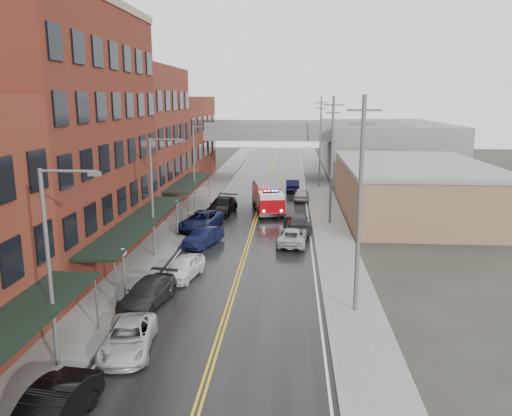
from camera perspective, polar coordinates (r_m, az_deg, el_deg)
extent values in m
cube|color=black|center=(43.38, -0.66, -3.33)|extent=(11.00, 160.00, 0.02)
cube|color=slate|center=(44.55, -10.07, -3.01)|extent=(3.00, 160.00, 0.15)
cube|color=slate|center=(43.38, 9.01, -3.40)|extent=(3.00, 160.00, 0.15)
cube|color=gray|center=(44.18, -7.99, -3.07)|extent=(0.30, 160.00, 0.15)
cube|color=gray|center=(43.27, 6.83, -3.37)|extent=(0.30, 160.00, 0.15)
cube|color=maroon|center=(38.57, -21.91, 7.39)|extent=(9.00, 20.00, 18.00)
cube|color=maroon|center=(54.91, -13.82, 7.60)|extent=(9.00, 15.00, 15.00)
cube|color=maroon|center=(71.83, -9.48, 7.66)|extent=(9.00, 20.00, 12.00)
cube|color=#91684E|center=(53.89, 17.49, 1.93)|extent=(14.00, 22.00, 5.00)
cube|color=slate|center=(83.23, 14.26, 6.70)|extent=(18.00, 30.00, 8.00)
cylinder|color=slate|center=(27.24, -17.75, -10.43)|extent=(0.10, 0.10, 3.00)
cube|color=black|center=(37.36, -13.13, -1.52)|extent=(2.60, 18.00, 0.18)
cylinder|color=slate|center=(29.66, -15.75, -8.39)|extent=(0.10, 0.10, 3.00)
cylinder|color=slate|center=(45.49, -8.49, -0.78)|extent=(0.10, 0.10, 3.00)
cube|color=black|center=(53.97, -7.69, 2.95)|extent=(2.60, 13.00, 0.18)
cylinder|color=slate|center=(48.16, -7.77, -0.02)|extent=(0.10, 0.10, 3.00)
cylinder|color=slate|center=(59.92, -5.39, 2.50)|extent=(0.10, 0.10, 3.00)
cylinder|color=#59595B|center=(31.12, -14.83, -7.53)|extent=(0.14, 0.14, 2.80)
sphere|color=silver|center=(30.65, -14.99, -4.89)|extent=(0.44, 0.44, 0.44)
cylinder|color=#59595B|center=(44.01, -9.00, -1.38)|extent=(0.14, 0.14, 2.80)
sphere|color=silver|center=(43.68, -9.06, 0.53)|extent=(0.44, 0.44, 0.44)
cylinder|color=#59595B|center=(23.33, -22.54, -6.82)|extent=(0.18, 0.18, 9.00)
cylinder|color=#59595B|center=(21.81, -20.68, 3.96)|extent=(2.40, 0.12, 0.12)
cube|color=#59595B|center=(21.39, -17.97, 3.73)|extent=(0.50, 0.22, 0.18)
cylinder|color=#59595B|center=(37.77, -11.79, 1.03)|extent=(0.18, 0.18, 9.00)
cylinder|color=#59595B|center=(36.86, -10.28, 7.73)|extent=(2.40, 0.12, 0.12)
cube|color=#59595B|center=(36.61, -8.59, 7.60)|extent=(0.50, 0.22, 0.18)
cylinder|color=#59595B|center=(53.12, -7.11, 4.45)|extent=(0.18, 0.18, 9.00)
cylinder|color=#59595B|center=(52.47, -5.93, 9.22)|extent=(2.40, 0.12, 0.12)
cube|color=#59595B|center=(52.30, -4.73, 9.12)|extent=(0.50, 0.22, 0.18)
cylinder|color=#59595B|center=(27.46, 11.75, -0.04)|extent=(0.24, 0.24, 12.00)
cube|color=#59595B|center=(26.85, 12.25, 10.86)|extent=(1.80, 0.12, 0.12)
cube|color=#59595B|center=(26.87, 12.18, 9.37)|extent=(1.40, 0.12, 0.12)
cylinder|color=#59595B|center=(47.09, 8.64, 5.23)|extent=(0.24, 0.24, 12.00)
cube|color=#59595B|center=(46.74, 8.86, 11.57)|extent=(1.80, 0.12, 0.12)
cube|color=#59595B|center=(46.75, 8.83, 10.71)|extent=(1.40, 0.12, 0.12)
cylinder|color=#59595B|center=(66.94, 7.36, 7.38)|extent=(0.24, 0.24, 12.00)
cube|color=#59595B|center=(66.69, 7.49, 11.84)|extent=(1.80, 0.12, 0.12)
cube|color=#59595B|center=(66.70, 7.47, 11.24)|extent=(1.40, 0.12, 0.12)
cube|color=slate|center=(73.85, 1.44, 8.53)|extent=(40.00, 10.00, 1.50)
cube|color=slate|center=(75.53, -6.98, 5.67)|extent=(1.60, 8.00, 6.00)
cube|color=slate|center=(74.49, 9.94, 5.49)|extent=(1.60, 8.00, 6.00)
cube|color=#AE080F|center=(53.99, 1.17, 1.53)|extent=(3.47, 5.95, 2.14)
cube|color=#AE080F|center=(50.20, 1.71, 0.33)|extent=(2.96, 3.04, 1.53)
cube|color=silver|center=(49.99, 1.72, 1.47)|extent=(2.80, 2.82, 0.51)
cube|color=black|center=(50.33, 1.68, 0.72)|extent=(2.80, 2.04, 0.81)
cube|color=slate|center=(53.77, 1.17, 2.81)|extent=(3.14, 5.50, 0.31)
cube|color=black|center=(49.93, 1.72, 1.85)|extent=(1.65, 0.56, 0.14)
sphere|color=#FF0C0C|center=(49.85, 1.08, 1.93)|extent=(0.20, 0.20, 0.20)
sphere|color=#1933FF|center=(49.99, 2.35, 1.95)|extent=(0.20, 0.20, 0.20)
cylinder|color=black|center=(50.14, 0.45, -0.57)|extent=(1.06, 0.53, 1.02)
cylinder|color=black|center=(50.42, 2.98, -0.51)|extent=(1.06, 0.53, 1.02)
cylinder|color=black|center=(53.59, 0.04, 0.29)|extent=(1.06, 0.53, 1.02)
cylinder|color=black|center=(53.86, 2.41, 0.34)|extent=(1.06, 0.53, 1.02)
cylinder|color=black|center=(56.07, -0.22, 0.83)|extent=(1.06, 0.53, 1.02)
cylinder|color=black|center=(56.32, 2.05, 0.88)|extent=(1.06, 0.53, 1.02)
imported|color=black|center=(20.69, -22.48, -20.72)|extent=(2.24, 5.11, 1.63)
imported|color=#B3B7BC|center=(25.22, -14.41, -14.18)|extent=(2.90, 5.15, 1.36)
imported|color=#232325|center=(30.12, -12.27, -9.44)|extent=(2.89, 5.31, 1.46)
imported|color=white|center=(33.96, -8.25, -6.71)|extent=(2.55, 4.59, 1.48)
imported|color=black|center=(40.97, -6.02, -3.29)|extent=(2.96, 4.75, 1.48)
imported|color=#121944|center=(45.94, -6.28, -1.45)|extent=(3.75, 6.34, 1.65)
imported|color=black|center=(52.05, -3.89, 0.26)|extent=(3.00, 6.01, 1.68)
imported|color=#ABACB3|center=(41.22, 4.12, -3.22)|extent=(2.58, 5.13, 1.39)
imported|color=#28282B|center=(45.24, 4.74, -1.68)|extent=(2.65, 5.63, 1.59)
imported|color=#B5B5B5|center=(58.86, 5.23, 1.55)|extent=(1.88, 4.28, 1.43)
imported|color=black|center=(64.74, 4.18, 2.61)|extent=(1.79, 4.74, 1.54)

